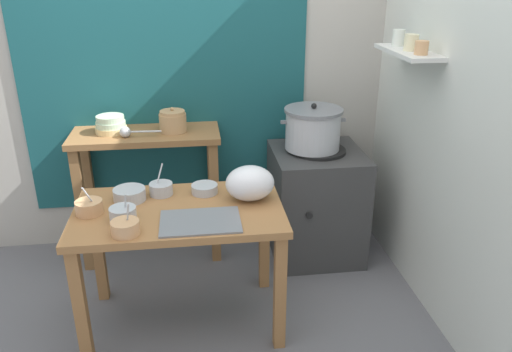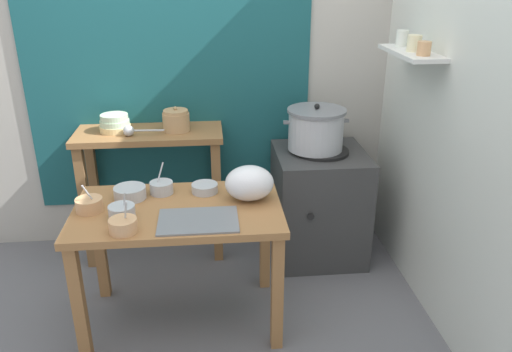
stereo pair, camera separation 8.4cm
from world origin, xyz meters
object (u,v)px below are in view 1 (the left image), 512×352
ladle (127,132)px  prep_bowl_4 (89,207)px  prep_bowl_1 (129,194)px  prep_bowl_3 (161,188)px  bowl_stack_enamel (111,125)px  prep_bowl_0 (205,188)px  prep_bowl_2 (123,213)px  prep_bowl_5 (125,227)px  serving_tray (200,221)px  clay_pot (173,121)px  back_shelf_table (148,164)px  stove_block (316,203)px  prep_table (180,227)px  steamer_pot (313,128)px  plastic_bag (250,183)px

ladle → prep_bowl_4: bearing=-101.1°
prep_bowl_1 → prep_bowl_3: size_ratio=1.02×
bowl_stack_enamel → prep_bowl_0: bearing=-47.5°
bowl_stack_enamel → prep_bowl_2: bearing=-80.2°
prep_bowl_5 → prep_bowl_3: bearing=71.0°
prep_bowl_2 → prep_bowl_0: bearing=33.6°
prep_bowl_0 → prep_bowl_5: (-0.39, -0.42, 0.01)m
serving_tray → prep_bowl_4: bearing=162.8°
ladle → clay_pot: bearing=16.3°
back_shelf_table → serving_tray: (0.32, -0.95, 0.05)m
clay_pot → prep_bowl_5: clay_pot is taller
stove_block → bowl_stack_enamel: 1.47m
serving_tray → bowl_stack_enamel: bearing=118.9°
prep_table → prep_bowl_0: size_ratio=7.44×
prep_bowl_4 → prep_bowl_5: (0.21, -0.25, -0.00)m
steamer_pot → prep_bowl_2: steamer_pot is taller
plastic_bag → prep_bowl_5: plastic_bag is taller
clay_pot → prep_bowl_4: (-0.42, -0.77, -0.21)m
stove_block → plastic_bag: size_ratio=2.94×
steamer_pot → clay_pot: bearing=173.1°
prep_bowl_3 → serving_tray: bearing=-60.2°
prep_table → prep_bowl_4: prep_bowl_4 is taller
bowl_stack_enamel → ladle: size_ratio=0.77×
prep_table → prep_bowl_2: 0.33m
bowl_stack_enamel → prep_bowl_0: bowl_stack_enamel is taller
plastic_bag → stove_block: bearing=47.8°
back_shelf_table → prep_bowl_4: bearing=-107.2°
prep_table → prep_bowl_5: prep_bowl_5 is taller
steamer_pot → bowl_stack_enamel: 1.31m
prep_table → prep_bowl_0: prep_bowl_0 is taller
steamer_pot → prep_bowl_5: bearing=-140.9°
prep_bowl_1 → bowl_stack_enamel: bearing=103.9°
prep_bowl_2 → prep_bowl_4: prep_bowl_4 is taller
steamer_pot → serving_tray: (-0.77, -0.84, -0.19)m
serving_tray → prep_bowl_2: prep_bowl_2 is taller
serving_tray → prep_table: bearing=122.8°
bowl_stack_enamel → plastic_bag: bearing=-42.3°
bowl_stack_enamel → clay_pot: bearing=-4.1°
prep_bowl_0 → prep_bowl_3: 0.24m
plastic_bag → prep_table: bearing=-170.5°
serving_tray → prep_bowl_2: (-0.38, 0.07, 0.03)m
clay_pot → serving_tray: 0.99m
prep_bowl_4 → ladle: bearing=78.9°
bowl_stack_enamel → prep_bowl_1: 0.71m
stove_block → prep_bowl_3: 1.17m
back_shelf_table → prep_bowl_1: 0.64m
back_shelf_table → prep_bowl_4: (-0.24, -0.77, 0.08)m
stove_block → serving_tray: stove_block is taller
plastic_bag → prep_bowl_5: (-0.63, -0.31, -0.06)m
clay_pot → prep_bowl_3: clay_pot is taller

